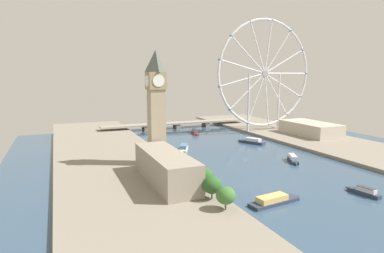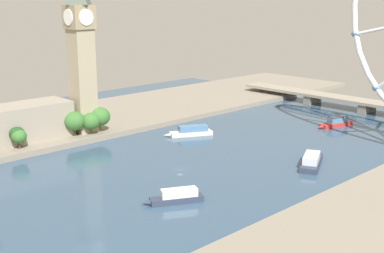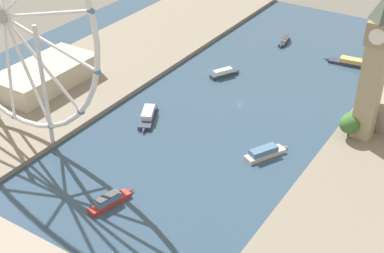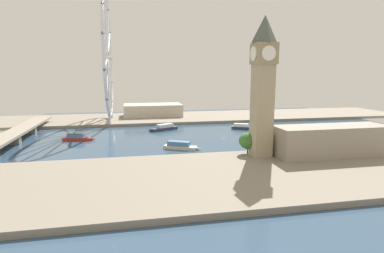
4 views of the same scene
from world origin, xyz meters
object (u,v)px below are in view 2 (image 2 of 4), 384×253
Objects in this scene: tour_boat_1 at (176,197)px; tour_boat_5 at (336,122)px; tour_boat_3 at (312,161)px; river_bridge at (367,103)px; parliament_block at (2,126)px; clock_tower at (81,52)px; tour_boat_4 at (191,131)px.

tour_boat_5 is (-22.46, 154.21, 0.05)m from tour_boat_1.
tour_boat_3 is 1.14× the size of tour_boat_5.
river_bridge is 6.49× the size of tour_boat_3.
tour_boat_5 reaches higher than tour_boat_1.
river_bridge is 205.98m from tour_boat_1.
tour_boat_5 is at bearing -3.69° from tour_boat_3.
parliament_block is 3.14× the size of tour_boat_1.
parliament_block is (-7.90, -45.05, -35.85)m from clock_tower.
river_bridge is (80.78, 175.43, -42.19)m from clock_tower.
tour_boat_3 reaches higher than tour_boat_1.
clock_tower is 1.18× the size of parliament_block.
tour_boat_3 is (127.72, 94.30, -10.36)m from parliament_block.
tour_boat_3 is 1.14× the size of tour_boat_4.
tour_boat_1 is at bearing -14.63° from clock_tower.
clock_tower is 0.43× the size of river_bridge.
tour_boat_4 is (-40.67, -129.60, -3.94)m from river_bridge.
clock_tower is 3.71× the size of tour_boat_1.
tour_boat_3 is 79.79m from tour_boat_4.
tour_boat_3 is 83.26m from tour_boat_5.
parliament_block is 237.73m from river_bridge.
parliament_block is 2.35× the size of tour_boat_3.
parliament_block is at bearing -99.94° from clock_tower.
tour_boat_4 is (40.11, 45.83, -46.14)m from clock_tower.
tour_boat_5 is (94.73, 170.74, -10.30)m from parliament_block.
clock_tower is 76.40m from tour_boat_4.
parliament_block is 118.80m from tour_boat_1.
river_bridge is 135.89m from tour_boat_4.
parliament_block is at bearing -0.11° from tour_boat_4.
parliament_block reaches higher than tour_boat_3.
clock_tower is at bearing 85.32° from tour_boat_3.
parliament_block is 159.09m from tour_boat_3.
parliament_block reaches higher than tour_boat_5.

